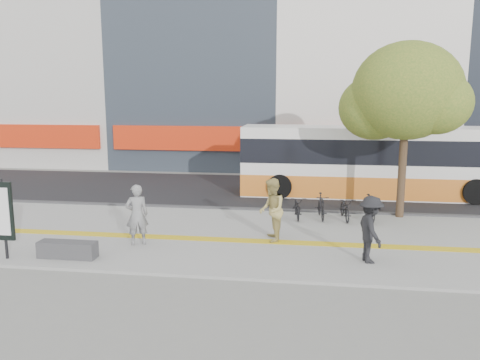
# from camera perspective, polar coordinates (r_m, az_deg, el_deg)

# --- Properties ---
(ground) EXTENTS (120.00, 120.00, 0.00)m
(ground) POSITION_cam_1_polar(r_m,az_deg,el_deg) (14.20, -8.05, -8.33)
(ground) COLOR slate
(ground) RESTS_ON ground
(sidewalk) EXTENTS (40.00, 7.00, 0.08)m
(sidewalk) POSITION_cam_1_polar(r_m,az_deg,el_deg) (15.56, -6.51, -6.48)
(sidewalk) COLOR gray
(sidewalk) RESTS_ON ground
(tactile_strip) EXTENTS (40.00, 0.45, 0.01)m
(tactile_strip) POSITION_cam_1_polar(r_m,az_deg,el_deg) (15.09, -7.00, -6.84)
(tactile_strip) COLOR gold
(tactile_strip) RESTS_ON sidewalk
(street) EXTENTS (40.00, 8.00, 0.06)m
(street) POSITION_cam_1_polar(r_m,az_deg,el_deg) (22.69, -1.75, -1.16)
(street) COLOR black
(street) RESTS_ON ground
(curb) EXTENTS (40.00, 0.25, 0.14)m
(curb) POSITION_cam_1_polar(r_m,az_deg,el_deg) (18.84, -3.84, -3.40)
(curb) COLOR #37373A
(curb) RESTS_ON ground
(bench) EXTENTS (1.60, 0.45, 0.45)m
(bench) POSITION_cam_1_polar(r_m,az_deg,el_deg) (14.00, -19.85, -7.80)
(bench) COLOR #37373A
(bench) RESTS_ON sidewalk
(signboard) EXTENTS (0.55, 0.10, 2.20)m
(signboard) POSITION_cam_1_polar(r_m,az_deg,el_deg) (14.30, -26.36, -3.48)
(signboard) COLOR black
(signboard) RESTS_ON sidewalk
(street_tree) EXTENTS (4.40, 3.80, 6.31)m
(street_tree) POSITION_cam_1_polar(r_m,az_deg,el_deg) (18.05, 19.10, 9.72)
(street_tree) COLOR #332217
(street_tree) RESTS_ON sidewalk
(bus) EXTENTS (11.40, 2.70, 3.04)m
(bus) POSITION_cam_1_polar(r_m,az_deg,el_deg) (21.81, 15.49, 1.90)
(bus) COLOR silver
(bus) RESTS_ON street
(bicycle_row) EXTENTS (3.18, 1.60, 0.90)m
(bicycle_row) POSITION_cam_1_polar(r_m,az_deg,el_deg) (17.40, 10.92, -3.22)
(bicycle_row) COLOR black
(bicycle_row) RESTS_ON sidewalk
(seated_woman) EXTENTS (0.78, 0.68, 1.81)m
(seated_woman) POSITION_cam_1_polar(r_m,az_deg,el_deg) (14.45, -12.18, -4.06)
(seated_woman) COLOR black
(seated_woman) RESTS_ON sidewalk
(pedestrian_tan) EXTENTS (0.86, 1.03, 1.92)m
(pedestrian_tan) POSITION_cam_1_polar(r_m,az_deg,el_deg) (14.49, 3.79, -3.58)
(pedestrian_tan) COLOR tan
(pedestrian_tan) RESTS_ON sidewalk
(pedestrian_dark) EXTENTS (0.92, 1.28, 1.79)m
(pedestrian_dark) POSITION_cam_1_polar(r_m,az_deg,el_deg) (13.13, 15.29, -5.69)
(pedestrian_dark) COLOR black
(pedestrian_dark) RESTS_ON sidewalk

